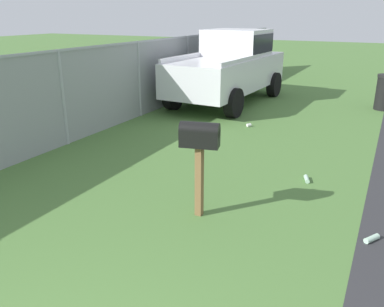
% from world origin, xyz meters
% --- Properties ---
extents(mailbox, '(0.31, 0.53, 1.28)m').
position_xyz_m(mailbox, '(3.82, 0.70, 1.02)').
color(mailbox, brown).
rests_on(mailbox, ground).
extents(pickup_truck, '(4.91, 2.27, 2.09)m').
position_xyz_m(pickup_truck, '(10.73, 3.04, 1.10)').
color(pickup_truck, silver).
rests_on(pickup_truck, ground).
extents(fence_section, '(18.83, 0.07, 1.90)m').
position_xyz_m(fence_section, '(9.35, 4.44, 1.02)').
color(fence_section, '#9EA3A8').
rests_on(fence_section, ground).
extents(litter_cup_midfield_a, '(0.13, 0.12, 0.08)m').
position_xyz_m(litter_cup_midfield_a, '(8.26, 1.54, 0.04)').
color(litter_cup_midfield_a, white).
rests_on(litter_cup_midfield_a, ground).
extents(litter_bottle_midfield_b, '(0.23, 0.14, 0.07)m').
position_xyz_m(litter_bottle_midfield_b, '(5.61, -0.35, 0.04)').
color(litter_bottle_midfield_b, '#B2D8BF').
rests_on(litter_bottle_midfield_b, ground).
extents(litter_wrapper_far_scatter, '(0.11, 0.13, 0.01)m').
position_xyz_m(litter_wrapper_far_scatter, '(8.01, 2.35, 0.00)').
color(litter_wrapper_far_scatter, silver).
rests_on(litter_wrapper_far_scatter, ground).
extents(litter_bottle_near_hydrant, '(0.22, 0.17, 0.07)m').
position_xyz_m(litter_bottle_near_hydrant, '(4.14, -1.41, 0.04)').
color(litter_bottle_near_hydrant, '#B2D8BF').
rests_on(litter_bottle_near_hydrant, ground).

